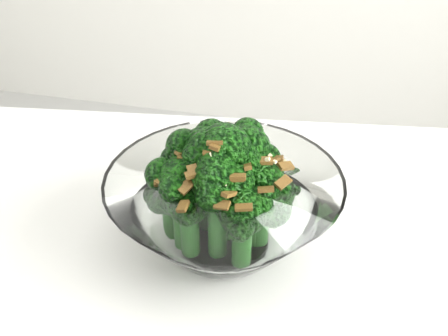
# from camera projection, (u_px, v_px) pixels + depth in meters

# --- Properties ---
(broccoli_dish) EXTENTS (0.23, 0.23, 0.14)m
(broccoli_dish) POSITION_uv_depth(u_px,v_px,m) (224.00, 202.00, 0.49)
(broccoli_dish) COLOR white
(broccoli_dish) RESTS_ON table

